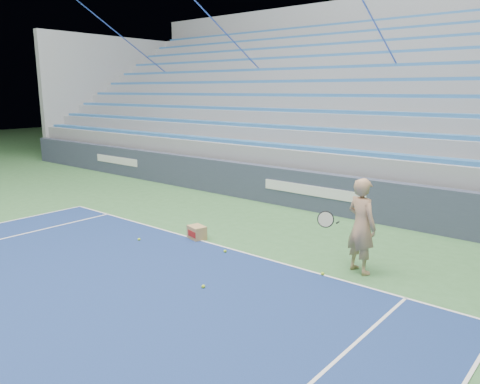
% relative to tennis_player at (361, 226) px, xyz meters
% --- Properties ---
extents(sponsor_barrier, '(30.00, 0.32, 1.10)m').
position_rel_tennis_player_xyz_m(sponsor_barrier, '(-2.99, 3.41, -0.34)').
color(sponsor_barrier, '#353D51').
rests_on(sponsor_barrier, ground).
extents(bleachers, '(31.00, 9.15, 7.30)m').
position_rel_tennis_player_xyz_m(bleachers, '(-3.00, 9.13, 1.46)').
color(bleachers, gray).
rests_on(bleachers, ground).
extents(tennis_player, '(0.99, 0.93, 1.79)m').
position_rel_tennis_player_xyz_m(tennis_player, '(0.00, 0.00, 0.00)').
color(tennis_player, tan).
rests_on(tennis_player, ground).
extents(ball_box, '(0.47, 0.40, 0.31)m').
position_rel_tennis_player_xyz_m(ball_box, '(-3.73, -0.54, -0.74)').
color(ball_box, tan).
rests_on(ball_box, ground).
extents(tennis_ball_0, '(0.07, 0.07, 0.07)m').
position_rel_tennis_player_xyz_m(tennis_ball_0, '(-4.63, -1.48, -0.86)').
color(tennis_ball_0, '#A5D52B').
rests_on(tennis_ball_0, ground).
extents(tennis_ball_1, '(0.07, 0.07, 0.07)m').
position_rel_tennis_player_xyz_m(tennis_ball_1, '(-0.42, -0.60, -0.86)').
color(tennis_ball_1, '#A5D52B').
rests_on(tennis_ball_1, ground).
extents(tennis_ball_2, '(0.07, 0.07, 0.07)m').
position_rel_tennis_player_xyz_m(tennis_ball_2, '(-1.70, -2.41, -0.86)').
color(tennis_ball_2, '#A5D52B').
rests_on(tennis_ball_2, ground).
extents(tennis_ball_3, '(0.07, 0.07, 0.07)m').
position_rel_tennis_player_xyz_m(tennis_ball_3, '(-2.61, -0.83, -0.86)').
color(tennis_ball_3, '#A5D52B').
rests_on(tennis_ball_3, ground).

